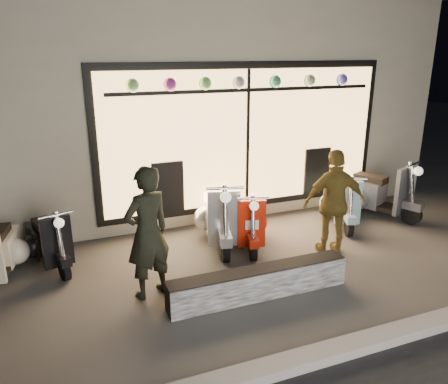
# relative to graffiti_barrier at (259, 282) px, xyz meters

# --- Properties ---
(ground) EXTENTS (40.00, 40.00, 0.00)m
(ground) POSITION_rel_graffiti_barrier_xyz_m (0.18, 0.65, -0.20)
(ground) COLOR #383533
(ground) RESTS_ON ground
(kerb) EXTENTS (40.00, 0.25, 0.12)m
(kerb) POSITION_rel_graffiti_barrier_xyz_m (0.18, -1.35, -0.14)
(kerb) COLOR slate
(kerb) RESTS_ON ground
(shop_building) EXTENTS (10.20, 6.23, 4.20)m
(shop_building) POSITION_rel_graffiti_barrier_xyz_m (0.19, 5.63, 1.90)
(shop_building) COLOR beige
(shop_building) RESTS_ON ground
(graffiti_barrier) EXTENTS (2.43, 0.28, 0.40)m
(graffiti_barrier) POSITION_rel_graffiti_barrier_xyz_m (0.00, 0.00, 0.00)
(graffiti_barrier) COLOR black
(graffiti_barrier) RESTS_ON ground
(scooter_silver) EXTENTS (0.76, 1.56, 1.11)m
(scooter_silver) POSITION_rel_graffiti_barrier_xyz_m (0.17, 1.86, 0.25)
(scooter_silver) COLOR black
(scooter_silver) RESTS_ON ground
(scooter_red) EXTENTS (0.67, 1.33, 0.95)m
(scooter_red) POSITION_rel_graffiti_barrier_xyz_m (0.56, 1.62, 0.18)
(scooter_red) COLOR black
(scooter_red) RESTS_ON ground
(scooter_black) EXTENTS (0.65, 1.29, 0.92)m
(scooter_black) POSITION_rel_graffiti_barrier_xyz_m (-2.51, 2.02, 0.17)
(scooter_black) COLOR black
(scooter_black) RESTS_ON ground
(scooter_blue) EXTENTS (0.80, 1.34, 0.98)m
(scooter_blue) POSITION_rel_graffiti_barrier_xyz_m (2.59, 1.84, 0.19)
(scooter_blue) COLOR black
(scooter_blue) RESTS_ON ground
(scooter_grey) EXTENTS (0.90, 1.50, 1.09)m
(scooter_grey) POSITION_rel_graffiti_barrier_xyz_m (3.36, 1.94, 0.24)
(scooter_grey) COLOR black
(scooter_grey) RESTS_ON ground
(man) EXTENTS (0.74, 0.62, 1.74)m
(man) POSITION_rel_graffiti_barrier_xyz_m (-1.29, 0.57, 0.67)
(man) COLOR black
(man) RESTS_ON ground
(woman) EXTENTS (1.04, 0.61, 1.66)m
(woman) POSITION_rel_graffiti_barrier_xyz_m (1.63, 0.76, 0.63)
(woman) COLOR brown
(woman) RESTS_ON ground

